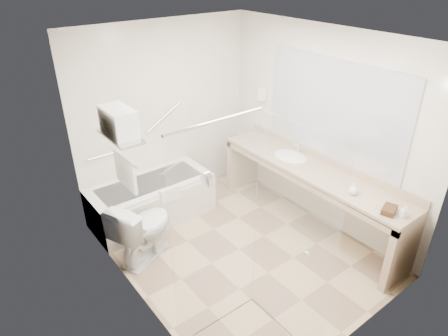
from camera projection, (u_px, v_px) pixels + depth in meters
floor at (239, 249)px, 4.87m from camera, size 3.20×3.20×0.00m
ceiling at (244, 38)px, 3.69m from camera, size 2.60×3.20×0.10m
wall_back at (165, 116)px, 5.39m from camera, size 2.60×0.10×2.50m
wall_front at (370, 230)px, 3.17m from camera, size 2.60×0.10×2.50m
wall_left at (130, 198)px, 3.58m from camera, size 0.10×3.20×2.50m
wall_right at (321, 129)px, 4.98m from camera, size 0.10×3.20×2.50m
bathtub at (152, 200)px, 5.34m from camera, size 1.60×0.73×0.59m
grab_bar_short at (103, 156)px, 5.00m from camera, size 0.40×0.03×0.03m
grab_bar_long at (164, 117)px, 5.34m from camera, size 0.53×0.03×0.33m
shower_enclosure at (253, 237)px, 3.38m from camera, size 0.96×0.91×2.11m
towel_shelf at (120, 131)px, 3.66m from camera, size 0.24×0.55×0.81m
vanity_counter at (310, 183)px, 5.02m from camera, size 0.55×2.70×0.95m
sink at (290, 158)px, 5.23m from camera, size 0.40×0.52×0.14m
faucet at (298, 148)px, 5.25m from camera, size 0.03×0.03×0.14m
mirror at (333, 110)px, 4.73m from camera, size 0.02×2.00×1.20m
hairdryer_unit at (262, 94)px, 5.59m from camera, size 0.08×0.10×0.18m
toilet at (143, 229)px, 4.59m from camera, size 0.90×0.72×0.78m
amenity_basket at (389, 210)px, 4.07m from camera, size 0.22×0.18×0.06m
soap_bottle_a at (403, 214)px, 4.00m from camera, size 0.09×0.14×0.06m
soap_bottle_b at (353, 190)px, 4.37m from camera, size 0.13×0.15×0.10m
water_bottle_left at (240, 132)px, 5.67m from camera, size 0.07×0.07×0.22m
water_bottle_mid at (253, 137)px, 5.51m from camera, size 0.07×0.07×0.21m
water_bottle_right at (265, 138)px, 5.49m from camera, size 0.07×0.07×0.21m
drinking_glass_near at (246, 141)px, 5.54m from camera, size 0.06×0.06×0.08m
drinking_glass_far at (284, 154)px, 5.17m from camera, size 0.09×0.09×0.09m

